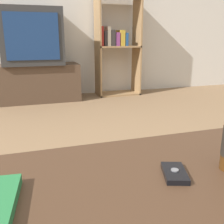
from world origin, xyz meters
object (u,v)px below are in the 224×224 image
television (32,37)px  bookshelf (116,44)px  tv_stand (36,83)px  cell_phone (175,173)px

television → bookshelf: bookshelf is taller
tv_stand → cell_phone: 2.73m
television → bookshelf: 1.04m
tv_stand → bookshelf: 1.13m
television → cell_phone: (0.27, -2.71, -0.34)m
bookshelf → cell_phone: (-0.77, -2.78, -0.26)m
bookshelf → television: bearing=-176.2°
bookshelf → cell_phone: bearing=-105.5°
television → tv_stand: bearing=90.0°
television → cell_phone: bearing=-84.4°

